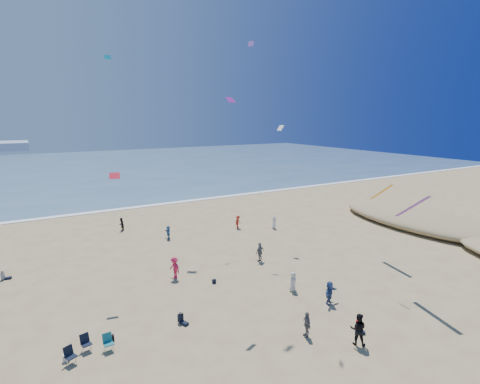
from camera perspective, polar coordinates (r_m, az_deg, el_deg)
ocean at (r=105.39m, az=-25.79°, el=3.08°), size 220.00×100.00×0.06m
surf_line at (r=56.41m, az=-21.30°, el=-2.89°), size 220.00×1.20×0.08m
standing_flyers at (r=30.86m, az=-1.15°, el=-12.20°), size 31.17×38.99×1.95m
seated_group at (r=22.85m, az=-4.73°, el=-22.64°), size 20.48×28.29×0.84m
chair_cluster at (r=24.26m, az=-22.03°, el=-21.07°), size 2.73×1.56×1.00m
white_tote at (r=24.42m, az=-24.98°, el=-21.93°), size 0.35×0.20×0.40m
black_backpack at (r=25.23m, az=-19.00°, el=-20.32°), size 0.30×0.22×0.38m
navy_bag at (r=31.08m, az=-3.97°, el=-13.42°), size 0.28×0.18×0.34m
kites_aloft at (r=29.26m, az=7.81°, el=13.99°), size 40.42×39.08×27.88m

